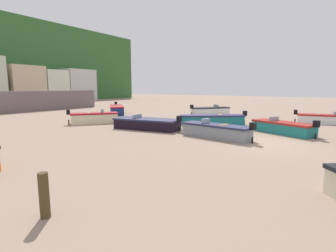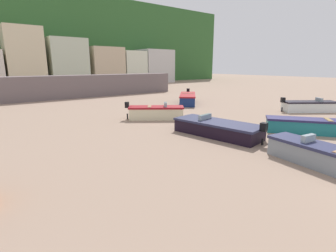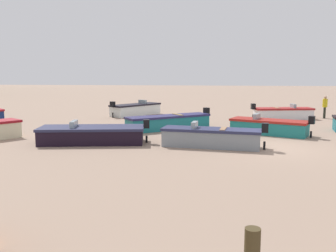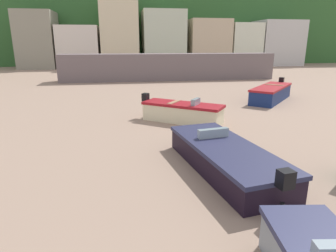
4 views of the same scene
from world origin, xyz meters
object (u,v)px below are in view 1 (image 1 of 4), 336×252
at_px(boat_white_5, 210,111).
at_px(boat_grey_8, 216,131).
at_px(boat_cream_2, 94,118).
at_px(boat_navy_3, 117,110).
at_px(boat_teal_4, 212,120).
at_px(mooring_post_near_water, 44,195).
at_px(boat_black_9, 147,124).
at_px(boat_teal_1, 283,128).
at_px(boat_white_6, 324,119).

xyz_separation_m(boat_white_5, boat_grey_8, (-11.85, -5.87, -0.02)).
xyz_separation_m(boat_cream_2, boat_navy_3, (6.80, 4.22, 0.02)).
xyz_separation_m(boat_teal_4, mooring_post_near_water, (-16.06, -3.06, 0.12)).
bearing_deg(boat_teal_4, boat_grey_8, 170.07).
bearing_deg(boat_grey_8, boat_teal_4, 34.75).
distance_m(boat_navy_3, boat_black_9, 11.90).
relative_size(boat_teal_4, boat_black_9, 0.93).
relative_size(boat_teal_1, boat_grey_8, 0.91).
xyz_separation_m(boat_cream_2, boat_black_9, (0.13, -5.63, -0.07)).
xyz_separation_m(boat_white_5, mooring_post_near_water, (-23.01, -6.46, 0.09)).
height_order(boat_navy_3, boat_teal_4, boat_navy_3).
distance_m(boat_teal_4, boat_grey_8, 5.48).
distance_m(boat_cream_2, boat_white_5, 12.85).
relative_size(boat_navy_3, mooring_post_near_water, 4.22).
bearing_deg(boat_cream_2, boat_black_9, 37.50).
bearing_deg(boat_navy_3, boat_cream_2, 74.67).
height_order(boat_grey_8, boat_black_9, boat_grey_8).
relative_size(boat_teal_4, boat_white_6, 1.08).
bearing_deg(boat_cream_2, boat_grey_8, 35.50).
relative_size(boat_grey_8, mooring_post_near_water, 4.32).
height_order(boat_teal_1, boat_black_9, boat_teal_1).
bearing_deg(boat_white_6, boat_white_5, -107.10).
xyz_separation_m(boat_teal_1, boat_black_9, (-3.55, 8.60, -0.01)).
height_order(boat_navy_3, boat_white_5, boat_navy_3).
relative_size(boat_grey_8, boat_black_9, 0.90).
bearing_deg(boat_black_9, boat_cream_2, 82.03).
xyz_separation_m(boat_navy_3, boat_white_5, (4.92, -9.52, -0.04)).
height_order(boat_teal_1, boat_grey_8, boat_grey_8).
bearing_deg(boat_teal_4, boat_navy_3, 44.43).
distance_m(boat_teal_4, boat_black_9, 5.56).
bearing_deg(boat_cream_2, boat_navy_3, 158.05).
distance_m(boat_white_5, boat_grey_8, 13.22).
relative_size(boat_navy_3, boat_white_5, 1.07).
distance_m(boat_teal_1, mooring_post_near_water, 15.19).
distance_m(boat_cream_2, boat_grey_8, 11.16).
bearing_deg(mooring_post_near_water, boat_navy_3, 41.45).
bearing_deg(boat_teal_4, boat_black_9, 109.82).
xyz_separation_m(boat_navy_3, boat_teal_4, (-2.04, -12.93, -0.07)).
height_order(boat_grey_8, mooring_post_near_water, boat_grey_8).
xyz_separation_m(boat_white_5, boat_black_9, (-11.58, -0.34, -0.05)).
relative_size(boat_teal_1, boat_cream_2, 1.11).
bearing_deg(boat_black_9, boat_white_5, -7.62).
relative_size(boat_teal_1, mooring_post_near_water, 3.94).
xyz_separation_m(boat_teal_1, boat_navy_3, (3.11, 18.45, 0.08)).
relative_size(boat_white_6, boat_black_9, 0.86).
xyz_separation_m(boat_teal_1, mooring_post_near_water, (-14.98, 2.47, 0.13)).
bearing_deg(boat_cream_2, mooring_post_near_water, -7.67).
relative_size(boat_cream_2, mooring_post_near_water, 3.55).
height_order(boat_navy_3, boat_grey_8, boat_navy_3).
relative_size(boat_white_5, boat_grey_8, 0.91).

